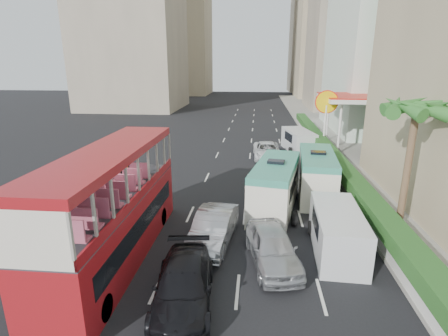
# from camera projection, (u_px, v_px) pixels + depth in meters

# --- Properties ---
(ground_plane) EXTENTS (200.00, 200.00, 0.00)m
(ground_plane) POSITION_uv_depth(u_px,v_px,m) (249.00, 264.00, 15.47)
(ground_plane) COLOR black
(ground_plane) RESTS_ON ground
(double_decker_bus) EXTENTS (2.50, 11.00, 5.06)m
(double_decker_bus) POSITION_uv_depth(u_px,v_px,m) (113.00, 206.00, 15.29)
(double_decker_bus) COLOR maroon
(double_decker_bus) RESTS_ON ground
(car_silver_lane_a) EXTENTS (2.24, 5.05, 1.61)m
(car_silver_lane_a) POSITION_uv_depth(u_px,v_px,m) (213.00, 243.00, 17.29)
(car_silver_lane_a) COLOR #ADAFB4
(car_silver_lane_a) RESTS_ON ground
(car_silver_lane_b) EXTENTS (2.78, 4.99, 1.61)m
(car_silver_lane_b) POSITION_uv_depth(u_px,v_px,m) (272.00, 263.00, 15.52)
(car_silver_lane_b) COLOR #ADAFB4
(car_silver_lane_b) RESTS_ON ground
(car_black) EXTENTS (2.62, 5.35, 1.50)m
(car_black) POSITION_uv_depth(u_px,v_px,m) (184.00, 303.00, 12.94)
(car_black) COLOR black
(car_black) RESTS_ON ground
(van_asset) EXTENTS (2.63, 5.35, 1.46)m
(van_asset) POSITION_uv_depth(u_px,v_px,m) (267.00, 158.00, 32.75)
(van_asset) COLOR silver
(van_asset) RESTS_ON ground
(minibus_near) EXTENTS (3.42, 6.87, 2.91)m
(minibus_near) POSITION_uv_depth(u_px,v_px,m) (275.00, 186.00, 20.90)
(minibus_near) COLOR silver
(minibus_near) RESTS_ON ground
(minibus_far) EXTENTS (2.73, 6.64, 2.87)m
(minibus_far) POSITION_uv_depth(u_px,v_px,m) (316.00, 175.00, 23.16)
(minibus_far) COLOR silver
(minibus_far) RESTS_ON ground
(panel_van_near) EXTENTS (2.26, 5.16, 2.03)m
(panel_van_near) POSITION_uv_depth(u_px,v_px,m) (337.00, 231.00, 16.25)
(panel_van_near) COLOR silver
(panel_van_near) RESTS_ON ground
(panel_van_far) EXTENTS (3.15, 5.60, 2.11)m
(panel_van_far) POSITION_uv_depth(u_px,v_px,m) (298.00, 141.00, 35.19)
(panel_van_far) COLOR silver
(panel_van_far) RESTS_ON ground
(sidewalk) EXTENTS (6.00, 120.00, 0.18)m
(sidewalk) POSITION_uv_depth(u_px,v_px,m) (337.00, 143.00, 38.47)
(sidewalk) COLOR #99968C
(sidewalk) RESTS_ON ground
(kerb_wall) EXTENTS (0.30, 44.00, 1.00)m
(kerb_wall) POSITION_uv_depth(u_px,v_px,m) (331.00, 165.00, 28.06)
(kerb_wall) COLOR silver
(kerb_wall) RESTS_ON sidewalk
(hedge) EXTENTS (1.10, 44.00, 0.70)m
(hedge) POSITION_uv_depth(u_px,v_px,m) (332.00, 155.00, 27.82)
(hedge) COLOR #2D6626
(hedge) RESTS_ON kerb_wall
(palm_tree) EXTENTS (0.36, 0.36, 6.40)m
(palm_tree) POSITION_uv_depth(u_px,v_px,m) (407.00, 170.00, 17.61)
(palm_tree) COLOR brown
(palm_tree) RESTS_ON sidewalk
(shell_station) EXTENTS (6.50, 8.00, 5.50)m
(shell_station) POSITION_uv_depth(u_px,v_px,m) (353.00, 122.00, 35.71)
(shell_station) COLOR silver
(shell_station) RESTS_ON ground
(tower_far_a) EXTENTS (14.00, 14.00, 44.00)m
(tower_far_a) POSITION_uv_depth(u_px,v_px,m) (329.00, 7.00, 85.85)
(tower_far_a) COLOR tan
(tower_far_a) RESTS_ON ground
(tower_far_b) EXTENTS (14.00, 14.00, 40.00)m
(tower_far_b) POSITION_uv_depth(u_px,v_px,m) (314.00, 25.00, 107.40)
(tower_far_b) COLOR tan
(tower_far_b) RESTS_ON ground
(tower_left_b) EXTENTS (16.00, 16.00, 46.00)m
(tower_left_b) POSITION_uv_depth(u_px,v_px,m) (180.00, 9.00, 96.73)
(tower_left_b) COLOR tan
(tower_left_b) RESTS_ON ground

